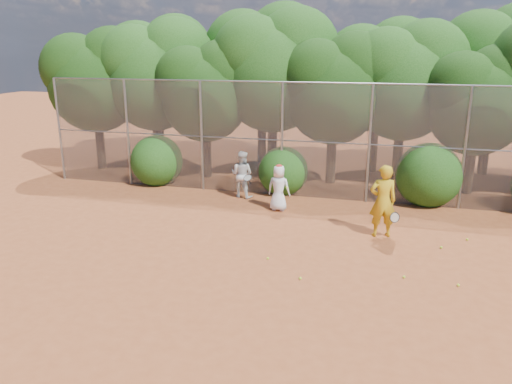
% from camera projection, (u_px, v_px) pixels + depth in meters
% --- Properties ---
extents(ground, '(80.00, 80.00, 0.00)m').
position_uv_depth(ground, '(269.00, 266.00, 12.22)').
color(ground, brown).
rests_on(ground, ground).
extents(fence_back, '(20.05, 0.09, 4.03)m').
position_uv_depth(fence_back, '(307.00, 140.00, 17.23)').
color(fence_back, gray).
rests_on(fence_back, ground).
extents(tree_0, '(4.38, 3.81, 6.00)m').
position_uv_depth(tree_0, '(96.00, 77.00, 20.91)').
color(tree_0, black).
rests_on(tree_0, ground).
extents(tree_1, '(4.64, 4.03, 6.35)m').
position_uv_depth(tree_1, '(156.00, 71.00, 20.69)').
color(tree_1, black).
rests_on(tree_1, ground).
extents(tree_2, '(3.99, 3.47, 5.47)m').
position_uv_depth(tree_2, '(206.00, 88.00, 19.58)').
color(tree_2, black).
rests_on(tree_2, ground).
extents(tree_3, '(4.89, 4.26, 6.70)m').
position_uv_depth(tree_3, '(275.00, 67.00, 19.66)').
color(tree_3, black).
rests_on(tree_3, ground).
extents(tree_4, '(4.19, 3.64, 5.73)m').
position_uv_depth(tree_4, '(336.00, 85.00, 18.66)').
color(tree_4, black).
rests_on(tree_4, ground).
extents(tree_5, '(4.51, 3.92, 6.17)m').
position_uv_depth(tree_5, '(405.00, 77.00, 18.70)').
color(tree_5, black).
rests_on(tree_5, ground).
extents(tree_6, '(3.86, 3.36, 5.29)m').
position_uv_depth(tree_6, '(479.00, 97.00, 17.31)').
color(tree_6, black).
rests_on(tree_6, ground).
extents(tree_9, '(4.83, 4.20, 6.62)m').
position_uv_depth(tree_9, '(158.00, 65.00, 23.02)').
color(tree_9, black).
rests_on(tree_9, ground).
extents(tree_10, '(5.15, 4.48, 7.06)m').
position_uv_depth(tree_10, '(264.00, 59.00, 21.88)').
color(tree_10, black).
rests_on(tree_10, ground).
extents(tree_11, '(4.64, 4.03, 6.35)m').
position_uv_depth(tree_11, '(380.00, 72.00, 20.40)').
color(tree_11, black).
rests_on(tree_11, ground).
extents(tree_12, '(5.02, 4.37, 6.88)m').
position_uv_depth(tree_12, '(497.00, 63.00, 19.74)').
color(tree_12, black).
rests_on(tree_12, ground).
extents(bush_0, '(2.00, 2.00, 2.00)m').
position_uv_depth(bush_0, '(157.00, 158.00, 19.27)').
color(bush_0, '#194310').
rests_on(bush_0, ground).
extents(bush_1, '(1.80, 1.80, 1.80)m').
position_uv_depth(bush_1, '(283.00, 169.00, 18.05)').
color(bush_1, '#194310').
rests_on(bush_1, ground).
extents(bush_2, '(2.20, 2.20, 2.20)m').
position_uv_depth(bush_2, '(429.00, 172.00, 16.75)').
color(bush_2, '#194310').
rests_on(bush_2, ground).
extents(player_yellow, '(0.93, 0.68, 2.07)m').
position_uv_depth(player_yellow, '(383.00, 201.00, 13.85)').
color(player_yellow, gold).
rests_on(player_yellow, ground).
extents(player_teen, '(0.77, 0.54, 1.54)m').
position_uv_depth(player_teen, '(279.00, 188.00, 16.16)').
color(player_teen, white).
rests_on(player_teen, ground).
extents(player_white, '(0.93, 0.83, 1.66)m').
position_uv_depth(player_white, '(242.00, 174.00, 17.56)').
color(player_white, silver).
rests_on(player_white, ground).
extents(ball_0, '(0.07, 0.07, 0.07)m').
position_uv_depth(ball_0, '(404.00, 277.00, 11.54)').
color(ball_0, '#B9E028').
rests_on(ball_0, ground).
extents(ball_1, '(0.07, 0.07, 0.07)m').
position_uv_depth(ball_1, '(441.00, 247.00, 13.24)').
color(ball_1, '#B9E028').
rests_on(ball_1, ground).
extents(ball_2, '(0.07, 0.07, 0.07)m').
position_uv_depth(ball_2, '(300.00, 278.00, 11.48)').
color(ball_2, '#B9E028').
rests_on(ball_2, ground).
extents(ball_3, '(0.07, 0.07, 0.07)m').
position_uv_depth(ball_3, '(458.00, 285.00, 11.15)').
color(ball_3, '#B9E028').
rests_on(ball_3, ground).
extents(ball_4, '(0.07, 0.07, 0.07)m').
position_uv_depth(ball_4, '(268.00, 258.00, 12.56)').
color(ball_4, '#B9E028').
rests_on(ball_4, ground).
extents(ball_5, '(0.07, 0.07, 0.07)m').
position_uv_depth(ball_5, '(467.00, 239.00, 13.78)').
color(ball_5, '#B9E028').
rests_on(ball_5, ground).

